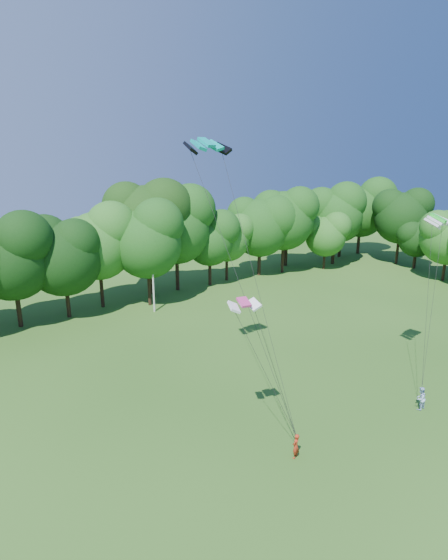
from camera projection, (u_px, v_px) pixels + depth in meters
ground at (381, 482)px, 23.40m from camera, size 160.00×160.00×0.00m
utility_pole at (153, 275)px, 48.01m from camera, size 1.61×0.48×8.21m
kite_flyer_left at (296, 446)px, 25.08m from camera, size 0.65×0.55×1.53m
kite_flyer_right at (420, 398)px, 29.90m from camera, size 0.82×0.64×1.67m
kite_teal at (206, 142)px, 28.15m from camera, size 3.07×1.40×0.70m
kite_green at (438, 218)px, 31.48m from camera, size 2.82×1.64×0.64m
kite_pink at (244, 302)px, 23.76m from camera, size 1.92×1.22×0.38m
tree_back_center at (149, 217)px, 52.92m from camera, size 10.78×10.78×15.68m
tree_back_east at (287, 218)px, 68.06m from camera, size 8.40×8.40×12.21m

